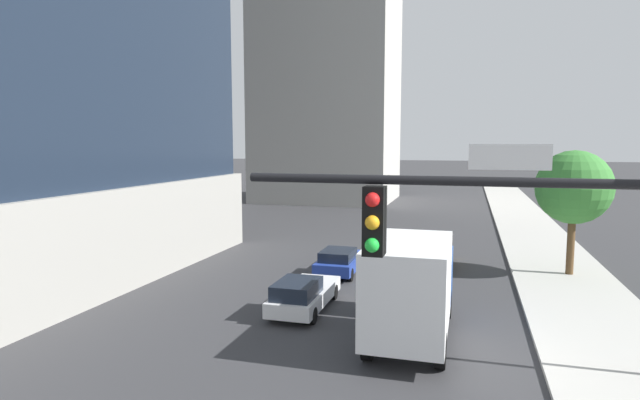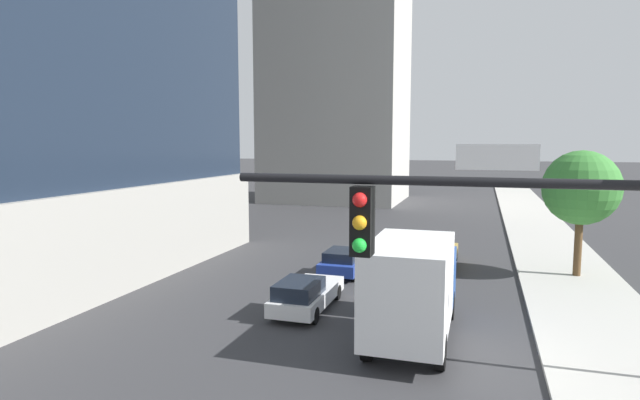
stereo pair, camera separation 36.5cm
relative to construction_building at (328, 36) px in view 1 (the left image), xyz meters
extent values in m
cube|color=#B2AFA8|center=(20.25, -35.37, -18.49)|extent=(4.71, 120.00, 0.15)
cube|color=#B2AFA8|center=(-0.03, 0.03, -1.44)|extent=(14.95, 12.92, 34.25)
cylinder|color=black|center=(15.31, -50.39, -12.53)|extent=(5.98, 0.14, 0.14)
cube|color=black|center=(14.31, -50.39, -13.15)|extent=(0.32, 0.36, 1.05)
sphere|color=red|center=(14.31, -50.58, -12.81)|extent=(0.22, 0.22, 0.22)
sphere|color=orange|center=(14.31, -50.58, -13.15)|extent=(0.22, 0.22, 0.22)
sphere|color=green|center=(14.31, -50.58, -13.49)|extent=(0.22, 0.22, 0.22)
cube|color=white|center=(16.20, -50.39, -12.18)|extent=(1.10, 0.04, 0.36)
cylinder|color=brown|center=(20.60, -30.54, -16.94)|extent=(0.36, 0.36, 2.96)
sphere|color=#387F33|center=(20.60, -30.54, -14.11)|extent=(3.59, 3.59, 3.59)
cube|color=#AD8938|center=(13.95, -29.90, -17.98)|extent=(1.80, 4.63, 0.57)
cube|color=#19212D|center=(13.95, -30.65, -17.45)|extent=(1.52, 2.29, 0.48)
cylinder|color=black|center=(13.16, -28.33, -18.22)|extent=(0.22, 0.70, 0.70)
cylinder|color=black|center=(14.75, -28.33, -18.22)|extent=(0.22, 0.70, 0.70)
cylinder|color=black|center=(13.16, -31.47, -18.22)|extent=(0.22, 0.70, 0.70)
cylinder|color=black|center=(14.75, -31.47, -18.22)|extent=(0.22, 0.70, 0.70)
cube|color=silver|center=(9.55, -38.91, -18.02)|extent=(1.76, 4.61, 0.56)
cube|color=#19212D|center=(9.55, -39.94, -17.46)|extent=(1.48, 2.14, 0.57)
cylinder|color=black|center=(8.78, -37.35, -18.25)|extent=(0.22, 0.63, 0.63)
cylinder|color=black|center=(10.33, -37.35, -18.25)|extent=(0.22, 0.63, 0.63)
cylinder|color=black|center=(8.78, -40.48, -18.25)|extent=(0.22, 0.63, 0.63)
cylinder|color=black|center=(10.33, -40.48, -18.25)|extent=(0.22, 0.63, 0.63)
cube|color=#233D9E|center=(9.55, -32.93, -18.02)|extent=(1.82, 4.12, 0.56)
cube|color=#19212D|center=(9.55, -33.54, -17.50)|extent=(1.53, 2.05, 0.49)
cylinder|color=black|center=(8.75, -31.52, -18.25)|extent=(0.22, 0.63, 0.63)
cylinder|color=black|center=(10.35, -31.52, -18.25)|extent=(0.22, 0.63, 0.63)
cylinder|color=black|center=(8.75, -34.33, -18.25)|extent=(0.22, 0.63, 0.63)
cylinder|color=black|center=(10.35, -34.33, -18.25)|extent=(0.22, 0.63, 0.63)
cube|color=#1E4799|center=(13.95, -38.45, -16.95)|extent=(2.46, 1.87, 1.98)
cube|color=white|center=(13.95, -41.87, -16.50)|extent=(2.46, 4.66, 2.88)
cylinder|color=black|center=(12.87, -38.45, -18.04)|extent=(0.30, 1.06, 1.06)
cylinder|color=black|center=(15.03, -38.45, -18.04)|extent=(0.30, 1.06, 1.06)
cylinder|color=black|center=(12.87, -43.03, -18.04)|extent=(0.30, 1.06, 1.06)
cylinder|color=black|center=(15.03, -43.03, -18.04)|extent=(0.30, 1.06, 1.06)
camera|label=1|loc=(15.66, -58.09, -11.98)|focal=29.17mm
camera|label=2|loc=(16.01, -57.98, -11.98)|focal=29.17mm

